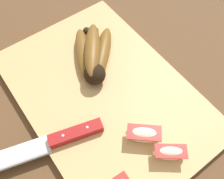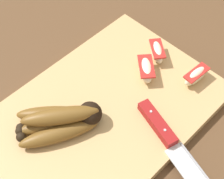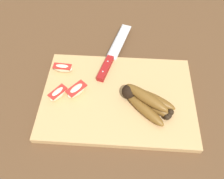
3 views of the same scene
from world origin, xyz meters
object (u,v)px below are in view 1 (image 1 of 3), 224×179
Objects in this scene: chefs_knife at (50,143)px; apple_wedge_middle at (146,133)px; banana_bunch at (93,55)px; apple_wedge_far at (170,153)px.

apple_wedge_middle reaches higher than chefs_knife.
apple_wedge_far is at bearing 177.49° from banana_bunch.
chefs_knife is 0.21m from apple_wedge_far.
apple_wedge_middle is (-0.20, 0.02, -0.00)m from banana_bunch.
chefs_knife is (-0.11, 0.17, -0.01)m from banana_bunch.
chefs_knife is at bearing 47.99° from apple_wedge_far.
apple_wedge_far reaches higher than chefs_knife.
chefs_knife is at bearing 123.16° from banana_bunch.
banana_bunch reaches higher than apple_wedge_far.
apple_wedge_middle is 1.10× the size of apple_wedge_far.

